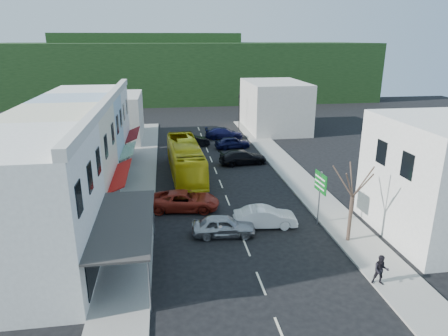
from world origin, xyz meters
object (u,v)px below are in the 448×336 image
at_px(direction_sign, 319,198).
at_px(traffic_signal, 239,112).
at_px(pedestrian_left, 144,204).
at_px(pedestrian_right, 381,270).
at_px(bus, 185,160).
at_px(car_white, 265,218).
at_px(street_tree, 352,197).
at_px(car_red, 185,201).
at_px(car_silver, 224,226).

distance_m(direction_sign, traffic_signal, 31.66).
bearing_deg(pedestrian_left, pedestrian_right, -135.59).
height_order(bus, car_white, bus).
height_order(pedestrian_left, street_tree, street_tree).
xyz_separation_m(car_white, car_red, (-5.53, 3.88, 0.00)).
bearing_deg(car_red, direction_sign, -105.92).
bearing_deg(pedestrian_left, car_white, -115.00).
distance_m(bus, pedestrian_right, 22.37).
relative_size(street_tree, traffic_signal, 1.21).
height_order(pedestrian_left, direction_sign, direction_sign).
relative_size(pedestrian_right, traffic_signal, 0.32).
bearing_deg(traffic_signal, pedestrian_left, 48.96).
relative_size(pedestrian_left, pedestrian_right, 1.00).
distance_m(car_silver, car_red, 5.36).
bearing_deg(bus, pedestrian_left, -114.64).
distance_m(pedestrian_left, street_tree, 15.06).
relative_size(car_red, pedestrian_left, 2.71).
relative_size(bus, car_red, 2.52).
height_order(car_white, car_red, same).
relative_size(pedestrian_left, direction_sign, 0.42).
bearing_deg(car_white, traffic_signal, -2.56).
bearing_deg(car_silver, bus, 12.74).
xyz_separation_m(bus, car_red, (-0.54, -8.40, -0.85)).
xyz_separation_m(pedestrian_right, traffic_signal, (-0.50, 39.50, 1.65)).
height_order(car_red, pedestrian_right, pedestrian_right).
relative_size(car_silver, car_red, 0.96).
bearing_deg(pedestrian_right, bus, 134.34).
height_order(car_silver, pedestrian_right, pedestrian_right).
bearing_deg(pedestrian_right, car_red, 149.35).
distance_m(car_red, traffic_signal, 29.23).
height_order(pedestrian_left, pedestrian_right, same).
distance_m(car_silver, street_tree, 8.69).
relative_size(car_silver, pedestrian_left, 2.59).
height_order(car_white, pedestrian_right, pedestrian_right).
relative_size(bus, car_white, 2.64).
height_order(bus, direction_sign, direction_sign).
bearing_deg(car_red, traffic_signal, -11.48).
bearing_deg(street_tree, traffic_signal, 91.69).
bearing_deg(street_tree, pedestrian_left, 155.58).
xyz_separation_m(car_red, pedestrian_right, (9.92, -11.90, 0.30)).
height_order(bus, pedestrian_left, bus).
bearing_deg(car_red, pedestrian_right, -132.81).
bearing_deg(car_silver, pedestrian_right, -128.56).
xyz_separation_m(car_silver, traffic_signal, (7.03, 32.40, 1.95)).
relative_size(car_red, pedestrian_right, 2.71).
bearing_deg(car_white, pedestrian_left, 74.51).
height_order(pedestrian_right, direction_sign, direction_sign).
relative_size(car_red, street_tree, 0.72).
height_order(direction_sign, street_tree, street_tree).
xyz_separation_m(pedestrian_right, direction_sign, (-0.50, 7.84, 1.02)).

